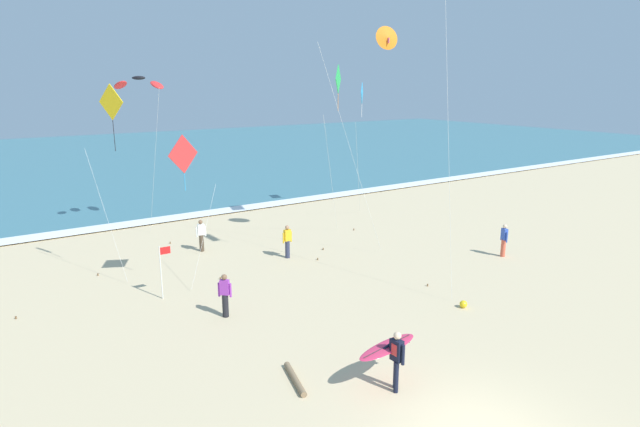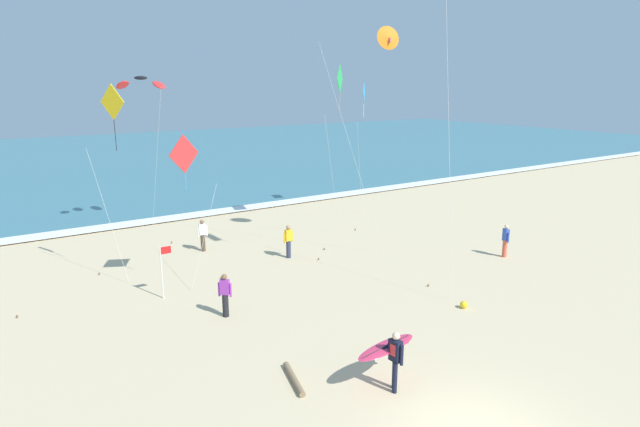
% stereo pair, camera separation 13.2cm
% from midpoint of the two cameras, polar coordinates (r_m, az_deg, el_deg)
% --- Properties ---
extents(ocean_water, '(160.00, 60.00, 0.08)m').
position_cam_midpoint_polar(ocean_water, '(61.93, -24.90, 5.10)').
color(ocean_water, teal).
rests_on(ocean_water, ground).
extents(shoreline_foam, '(160.00, 1.47, 0.01)m').
position_cam_midpoint_polar(shoreline_foam, '(33.30, -16.68, -0.62)').
color(shoreline_foam, white).
rests_on(shoreline_foam, ocean_water).
extents(surfer_lead, '(1.97, 0.99, 1.71)m').
position_cam_midpoint_polar(surfer_lead, '(14.81, 7.88, -14.57)').
color(surfer_lead, black).
rests_on(surfer_lead, ground).
extents(kite_diamond_emerald_near, '(3.35, 3.23, 9.01)m').
position_cam_midpoint_polar(kite_diamond_emerald_near, '(28.87, 2.25, 13.81)').
color(kite_diamond_emerald_near, green).
rests_on(kite_diamond_emerald_near, ground).
extents(kite_delta_amber_mid, '(3.83, 1.10, 10.57)m').
position_cam_midpoint_polar(kite_delta_amber_mid, '(25.03, 7.49, 18.10)').
color(kite_delta_amber_mid, orange).
rests_on(kite_delta_amber_mid, ground).
extents(kite_diamond_golden_high, '(1.14, 2.35, 8.04)m').
position_cam_midpoint_polar(kite_diamond_golden_high, '(22.14, -21.27, 10.56)').
color(kite_diamond_golden_high, yellow).
rests_on(kite_diamond_golden_high, ground).
extents(kite_arc_charcoal_low, '(2.56, 3.41, 8.42)m').
position_cam_midpoint_polar(kite_arc_charcoal_low, '(29.88, -18.55, 13.15)').
color(kite_arc_charcoal_low, red).
rests_on(kite_arc_charcoal_low, ground).
extents(kite_diamond_scarlet_distant, '(2.21, 0.96, 6.21)m').
position_cam_midpoint_polar(kite_diamond_scarlet_distant, '(20.58, -14.15, 5.90)').
color(kite_diamond_scarlet_distant, red).
rests_on(kite_diamond_scarlet_distant, ground).
extents(kite_diamond_cobalt_close, '(3.38, 3.66, 8.10)m').
position_cam_midpoint_polar(kite_diamond_cobalt_close, '(33.01, 4.84, 12.32)').
color(kite_diamond_cobalt_close, '#2D99DB').
rests_on(kite_diamond_cobalt_close, ground).
extents(bystander_purple_top, '(0.38, 0.37, 1.59)m').
position_cam_midpoint_polar(bystander_purple_top, '(19.16, -9.96, -8.61)').
color(bystander_purple_top, black).
rests_on(bystander_purple_top, ground).
extents(bystander_white_top, '(0.50, 0.22, 1.59)m').
position_cam_midpoint_polar(bystander_white_top, '(26.65, -12.36, -2.28)').
color(bystander_white_top, '#4C3D2D').
rests_on(bystander_white_top, ground).
extents(bystander_blue_top, '(0.27, 0.48, 1.59)m').
position_cam_midpoint_polar(bystander_blue_top, '(26.67, 19.41, -2.75)').
color(bystander_blue_top, '#D8593F').
rests_on(bystander_blue_top, ground).
extents(bystander_yellow_top, '(0.50, 0.22, 1.59)m').
position_cam_midpoint_polar(bystander_yellow_top, '(25.07, -3.26, -2.99)').
color(bystander_yellow_top, '#2D334C').
rests_on(bystander_yellow_top, ground).
extents(lifeguard_flag, '(0.45, 0.05, 2.10)m').
position_cam_midpoint_polar(lifeguard_flag, '(21.13, -16.36, -5.50)').
color(lifeguard_flag, silver).
rests_on(lifeguard_flag, ground).
extents(beach_ball, '(0.28, 0.28, 0.28)m').
position_cam_midpoint_polar(beach_ball, '(20.50, 15.37, -9.42)').
color(beach_ball, yellow).
rests_on(beach_ball, ground).
extents(driftwood_log, '(0.59, 1.65, 0.17)m').
position_cam_midpoint_polar(driftwood_log, '(15.42, -2.57, -17.30)').
color(driftwood_log, '#846B4C').
rests_on(driftwood_log, ground).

